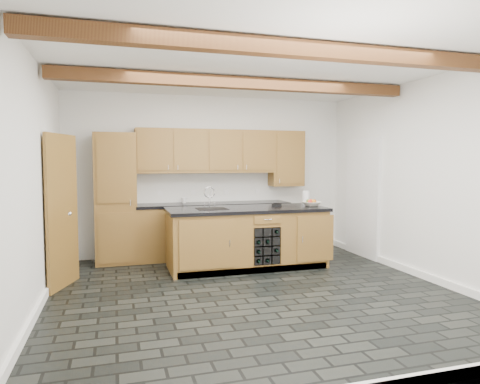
% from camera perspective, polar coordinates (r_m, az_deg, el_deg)
% --- Properties ---
extents(ground, '(5.00, 5.00, 0.00)m').
position_cam_1_polar(ground, '(5.51, 1.92, -13.26)').
color(ground, black).
rests_on(ground, ground).
extents(room_shell, '(5.01, 5.00, 5.00)m').
position_cam_1_polar(room_shell, '(5.75, -0.51, 2.90)').
color(room_shell, white).
rests_on(room_shell, ground).
extents(back_cabinetry, '(3.65, 0.62, 2.20)m').
position_cam_1_polar(back_cabinetry, '(7.38, -6.28, -1.13)').
color(back_cabinetry, brown).
rests_on(back_cabinetry, ground).
extents(island, '(2.48, 0.96, 0.93)m').
position_cam_1_polar(island, '(6.69, 0.98, -6.09)').
color(island, brown).
rests_on(island, ground).
extents(faucet, '(0.45, 0.40, 0.34)m').
position_cam_1_polar(faucet, '(6.52, -3.82, -1.92)').
color(faucet, black).
rests_on(faucet, island).
extents(kitchen_scale, '(0.18, 0.15, 0.05)m').
position_cam_1_polar(kitchen_scale, '(6.94, 4.92, -1.66)').
color(kitchen_scale, black).
rests_on(kitchen_scale, island).
extents(fruit_bowl, '(0.32, 0.32, 0.07)m').
position_cam_1_polar(fruit_bowl, '(6.98, 9.50, -1.56)').
color(fruit_bowl, silver).
rests_on(fruit_bowl, island).
extents(fruit_cluster, '(0.16, 0.17, 0.07)m').
position_cam_1_polar(fruit_cluster, '(6.98, 9.50, -1.25)').
color(fruit_cluster, '#B04017').
rests_on(fruit_cluster, fruit_bowl).
extents(paper_towel, '(0.12, 0.12, 0.22)m').
position_cam_1_polar(paper_towel, '(7.26, 8.80, -0.74)').
color(paper_towel, white).
rests_on(paper_towel, island).
extents(mug, '(0.13, 0.13, 0.10)m').
position_cam_1_polar(mug, '(7.43, -7.48, -1.11)').
color(mug, white).
rests_on(mug, back_cabinetry).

